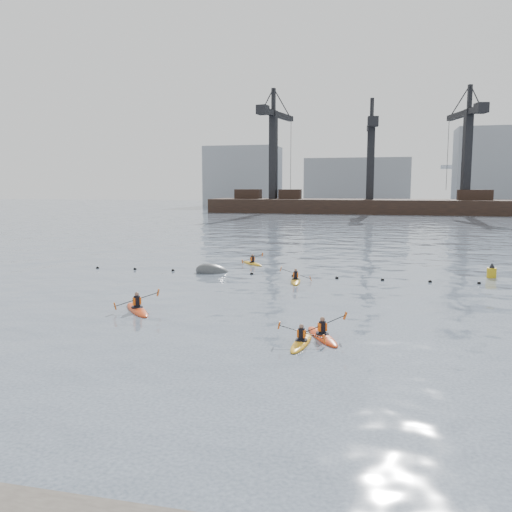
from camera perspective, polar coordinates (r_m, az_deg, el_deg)
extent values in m
plane|color=#3B4456|center=(15.83, -3.10, -15.78)|extent=(400.00, 400.00, 0.00)
sphere|color=black|center=(42.61, -16.33, -1.22)|extent=(0.24, 0.24, 0.24)
sphere|color=black|center=(41.34, -12.62, -1.36)|extent=(0.24, 0.24, 0.24)
sphere|color=black|center=(40.19, -8.73, -1.52)|extent=(0.24, 0.24, 0.24)
sphere|color=black|center=(39.12, -4.68, -1.70)|extent=(0.24, 0.24, 0.24)
sphere|color=black|center=(38.16, -0.46, -1.91)|extent=(0.24, 0.24, 0.24)
sphere|color=black|center=(37.38, 3.94, -2.12)|extent=(0.24, 0.24, 0.24)
sphere|color=black|center=(36.86, 8.51, -2.32)|extent=(0.24, 0.24, 0.24)
sphere|color=black|center=(36.69, 13.18, -2.48)|extent=(0.24, 0.24, 0.24)
sphere|color=black|center=(36.88, 17.85, -2.60)|extent=(0.24, 0.24, 0.24)
sphere|color=black|center=(37.38, 22.42, -2.67)|extent=(0.24, 0.24, 0.24)
cube|color=black|center=(124.10, 11.83, 4.82)|extent=(72.00, 12.00, 4.50)
cube|color=black|center=(128.05, -0.83, 6.55)|extent=(6.00, 3.00, 2.20)
cube|color=black|center=(125.91, 3.61, 6.52)|extent=(5.00, 3.00, 2.20)
cube|color=black|center=(125.19, 22.04, 5.99)|extent=(7.00, 3.00, 2.20)
cube|color=black|center=(126.84, 1.83, 10.56)|extent=(1.85, 1.85, 20.00)
cube|color=black|center=(130.19, 2.31, 14.63)|extent=(4.31, 17.93, 1.20)
cube|color=black|center=(121.93, 0.70, 15.13)|extent=(2.62, 2.94, 2.00)
cube|color=black|center=(128.13, 1.86, 16.15)|extent=(0.93, 0.93, 5.00)
cube|color=black|center=(124.10, 11.97, 9.78)|extent=(1.73, 1.73, 17.00)
cube|color=black|center=(126.92, 12.01, 13.30)|extent=(2.50, 15.05, 1.20)
cube|color=black|center=(119.48, 12.21, 13.67)|extent=(2.42, 2.78, 2.00)
cube|color=black|center=(125.06, 12.11, 14.82)|extent=(0.87, 0.87, 5.00)
cube|color=black|center=(125.07, 21.31, 9.88)|extent=(1.96, 1.96, 19.00)
cube|color=black|center=(128.18, 21.06, 13.82)|extent=(5.56, 16.73, 1.20)
cube|color=black|center=(120.39, 22.63, 14.19)|extent=(2.80, 3.08, 2.00)
cube|color=black|center=(126.25, 21.58, 15.32)|extent=(0.98, 0.98, 5.00)
cube|color=gray|center=(169.80, -1.36, 8.39)|extent=(22.00, 14.00, 18.00)
cube|color=gray|center=(164.17, 10.63, 7.60)|extent=(30.00, 14.00, 14.00)
cube|color=gray|center=(166.83, 24.66, 8.43)|extent=(26.00, 14.00, 22.00)
cylinder|color=gray|center=(185.74, 21.96, 8.09)|extent=(1.60, 1.60, 20.00)
ellipsoid|color=red|center=(22.73, 6.98, -8.43)|extent=(1.97, 3.06, 0.31)
cylinder|color=black|center=(22.70, 6.99, -8.12)|extent=(0.79, 0.79, 0.06)
cylinder|color=black|center=(22.63, 7.00, -7.46)|extent=(0.29, 0.29, 0.51)
cube|color=#F85D0D|center=(22.62, 7.00, -7.41)|extent=(0.41, 0.35, 0.33)
sphere|color=#8C6651|center=(22.54, 7.01, -6.62)|extent=(0.20, 0.20, 0.20)
cylinder|color=black|center=(22.60, 7.00, -7.22)|extent=(1.83, 0.96, 0.75)
cube|color=#D85914|center=(22.37, 4.58, -8.22)|extent=(0.20, 0.19, 0.33)
cube|color=#D85914|center=(22.88, 9.36, -6.23)|extent=(0.20, 0.19, 0.33)
ellipsoid|color=gold|center=(21.79, 4.79, -9.11)|extent=(0.76, 2.90, 0.29)
cylinder|color=black|center=(21.76, 4.79, -8.82)|extent=(0.57, 0.57, 0.05)
cylinder|color=black|center=(21.69, 4.80, -8.18)|extent=(0.27, 0.27, 0.47)
cube|color=#F85D0D|center=(21.68, 4.80, -8.14)|extent=(0.33, 0.22, 0.30)
sphere|color=#8C6651|center=(21.61, 4.81, -7.38)|extent=(0.19, 0.19, 0.19)
cylinder|color=black|center=(21.66, 4.80, -7.95)|extent=(1.93, 0.16, 0.44)
cube|color=#D85914|center=(21.82, 2.45, -7.30)|extent=(0.12, 0.13, 0.31)
cube|color=#D85914|center=(21.54, 7.20, -8.60)|extent=(0.12, 0.13, 0.31)
ellipsoid|color=red|center=(27.87, -12.40, -5.57)|extent=(2.70, 3.06, 0.34)
cylinder|color=black|center=(27.83, -12.40, -5.29)|extent=(0.90, 0.90, 0.06)
cylinder|color=black|center=(27.77, -12.42, -4.69)|extent=(0.32, 0.32, 0.55)
cube|color=#F85D0D|center=(27.77, -12.42, -4.65)|extent=(0.45, 0.43, 0.36)
sphere|color=#8C6651|center=(27.70, -12.44, -3.94)|extent=(0.22, 0.22, 0.22)
cylinder|color=black|center=(27.75, -12.43, -4.48)|extent=(1.79, 1.49, 0.56)
cube|color=#D85914|center=(27.58, -14.62, -5.14)|extent=(0.20, 0.20, 0.36)
cube|color=#D85914|center=(27.96, -10.27, -3.82)|extent=(0.20, 0.20, 0.36)
ellipsoid|color=gold|center=(35.42, 4.19, -2.65)|extent=(1.08, 3.10, 0.30)
cylinder|color=black|center=(35.40, 4.19, -2.45)|extent=(0.65, 0.65, 0.06)
cylinder|color=black|center=(35.35, 4.20, -2.02)|extent=(0.29, 0.29, 0.49)
cube|color=#F85D0D|center=(35.35, 4.20, -1.99)|extent=(0.37, 0.26, 0.32)
sphere|color=#8C6651|center=(35.30, 4.20, -1.49)|extent=(0.20, 0.20, 0.20)
cylinder|color=black|center=(35.34, 4.20, -1.87)|extent=(1.98, 0.35, 0.69)
cube|color=#D85914|center=(35.31, 2.63, -1.36)|extent=(0.17, 0.15, 0.32)
cube|color=#D85914|center=(35.39, 5.76, -2.38)|extent=(0.17, 0.15, 0.32)
ellipsoid|color=gold|center=(43.12, -0.37, -0.81)|extent=(2.37, 2.47, 0.29)
cylinder|color=black|center=(43.10, -0.37, -0.66)|extent=(0.76, 0.76, 0.05)
cylinder|color=black|center=(43.07, -0.37, -0.33)|extent=(0.27, 0.27, 0.46)
cube|color=#F85D0D|center=(43.06, -0.37, -0.31)|extent=(0.37, 0.36, 0.30)
sphere|color=#8C6651|center=(43.02, -0.37, 0.08)|extent=(0.19, 0.19, 0.19)
cylinder|color=black|center=(43.05, -0.37, -0.21)|extent=(1.42, 1.33, 0.50)
cube|color=#D85914|center=(42.65, -1.44, -0.58)|extent=(0.17, 0.17, 0.31)
cube|color=#D85914|center=(43.47, 0.68, 0.15)|extent=(0.17, 0.17, 0.31)
ellipsoid|color=#383A3C|center=(39.18, -4.60, -1.73)|extent=(3.02, 2.37, 1.72)
cylinder|color=gold|center=(40.12, 23.55, -1.73)|extent=(0.63, 0.63, 0.81)
cone|color=black|center=(40.04, 23.59, -0.90)|extent=(0.39, 0.39, 0.31)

